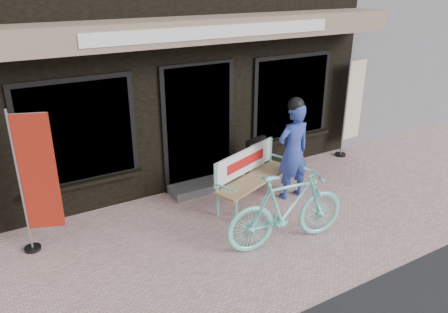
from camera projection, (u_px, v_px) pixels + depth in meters
ground at (263, 236)px, 6.33m from camera, size 70.00×70.00×0.00m
storefront at (131, 2)px, 9.15m from camera, size 7.00×6.77×6.00m
neighbor_right_near at (388, 0)px, 13.62m from camera, size 10.00×7.00×5.60m
bench at (250, 172)px, 7.15m from camera, size 1.67×0.96×0.89m
person at (293, 150)px, 7.16m from camera, size 0.61×0.41×1.74m
bicycle at (287, 209)px, 5.97m from camera, size 1.85×0.73×1.08m
nobori_red at (36, 181)px, 5.65m from camera, size 0.59×0.31×2.01m
nobori_cream at (352, 106)px, 8.89m from camera, size 0.60×0.24×2.04m
menu_stand at (255, 161)px, 7.73m from camera, size 0.45×0.20×0.89m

